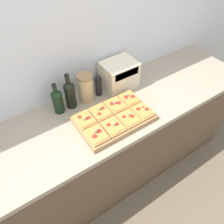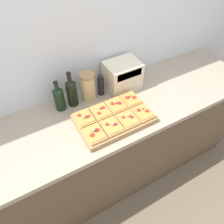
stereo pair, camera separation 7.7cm
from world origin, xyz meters
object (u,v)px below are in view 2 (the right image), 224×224
at_px(cutting_board, 114,118).
at_px(grain_jar_tall, 88,87).
at_px(wine_bottle, 72,92).
at_px(toaster_oven, 122,75).
at_px(olive_oil_bottle, 59,98).
at_px(pepper_mill, 101,85).

height_order(cutting_board, grain_jar_tall, grain_jar_tall).
relative_size(wine_bottle, toaster_oven, 0.99).
relative_size(olive_oil_bottle, pepper_mill, 1.33).
distance_m(grain_jar_tall, pepper_mill, 0.11).
bearing_deg(grain_jar_tall, wine_bottle, 180.00).
distance_m(olive_oil_bottle, toaster_oven, 0.53).
bearing_deg(olive_oil_bottle, toaster_oven, -0.09).
xyz_separation_m(cutting_board, pepper_mill, (0.05, 0.30, 0.07)).
height_order(wine_bottle, grain_jar_tall, wine_bottle).
xyz_separation_m(cutting_board, grain_jar_tall, (-0.05, 0.30, 0.10)).
height_order(olive_oil_bottle, wine_bottle, wine_bottle).
height_order(cutting_board, toaster_oven, toaster_oven).
distance_m(olive_oil_bottle, pepper_mill, 0.34).
distance_m(olive_oil_bottle, grain_jar_tall, 0.23).
xyz_separation_m(cutting_board, toaster_oven, (0.25, 0.30, 0.09)).
distance_m(wine_bottle, grain_jar_tall, 0.13).
bearing_deg(olive_oil_bottle, grain_jar_tall, 0.00).
bearing_deg(wine_bottle, olive_oil_bottle, -180.00).
relative_size(cutting_board, pepper_mill, 2.81).
bearing_deg(cutting_board, grain_jar_tall, 100.14).
relative_size(cutting_board, olive_oil_bottle, 2.12).
relative_size(grain_jar_tall, pepper_mill, 1.22).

